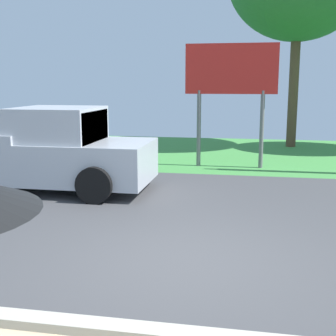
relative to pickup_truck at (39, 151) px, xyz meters
The scene contains 3 objects.
ground_plane 4.05m from the pickup_truck, 10.27° to the right, with size 40.00×22.00×0.20m.
pickup_truck is the anchor object (origin of this frame).
roadside_billboard 5.74m from the pickup_truck, 40.86° to the left, with size 2.60×0.12×3.50m.
Camera 1 is at (0.89, -5.92, 2.44)m, focal length 48.58 mm.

